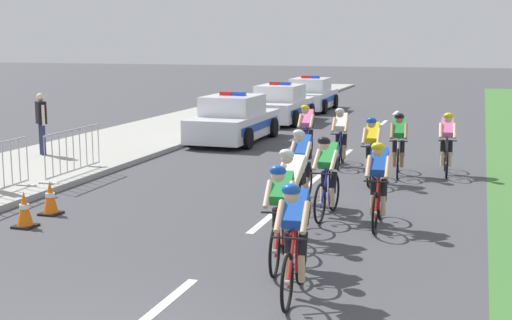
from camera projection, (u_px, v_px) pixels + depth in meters
sidewalk_slab at (121, 143)px, 21.71m from camera, size 4.09×60.00×0.12m
kerb_edge at (180, 146)px, 21.12m from camera, size 0.16×60.00×0.13m
lane_markings_centre at (332, 165)px, 18.13m from camera, size 0.14×29.60×0.01m
cyclist_lead at (294, 237)px, 8.71m from camera, size 0.44×1.72×1.56m
cyclist_second at (281, 213)px, 9.93m from camera, size 0.45×1.72×1.56m
cyclist_third at (292, 192)px, 11.32m from camera, size 0.45×1.72×1.56m
cyclist_fourth at (378, 183)px, 12.04m from camera, size 0.43×1.72×1.56m
cyclist_fifth at (327, 175)px, 12.71m from camera, size 0.43×1.72×1.56m
cyclist_sixth at (302, 165)px, 13.71m from camera, size 0.42×1.72×1.56m
cyclist_seventh at (372, 149)px, 15.82m from camera, size 0.43×1.72×1.56m
cyclist_eighth at (399, 143)px, 16.69m from camera, size 0.45×1.72×1.56m
cyclist_ninth at (341, 136)px, 17.88m from camera, size 0.44×1.72×1.56m
cyclist_tenth at (307, 132)px, 18.72m from camera, size 0.43×1.72×1.56m
cyclist_eleventh at (447, 142)px, 16.77m from camera, size 0.44×1.72×1.56m
police_car_nearest at (234, 120)px, 22.29m from camera, size 2.00×4.40×1.59m
police_car_second at (281, 105)px, 27.42m from camera, size 2.04×4.42×1.59m
police_car_third at (311, 96)px, 32.15m from camera, size 2.08×4.44×1.59m
crowd_barrier_rear at (74, 153)px, 16.12m from camera, size 0.54×2.32×1.07m
traffic_cone_near at (50, 198)px, 13.00m from camera, size 0.36×0.36×0.64m
traffic_cone_mid at (24, 210)px, 12.11m from camera, size 0.36×0.36×0.64m
spectator_middle at (41, 120)px, 18.93m from camera, size 0.44×0.40×1.68m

